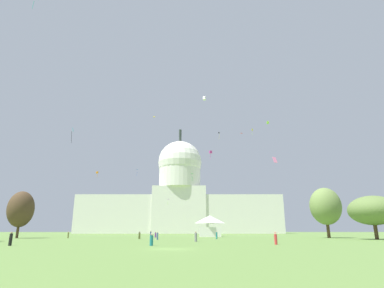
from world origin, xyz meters
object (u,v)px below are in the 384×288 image
at_px(person_red_back_left, 275,236).
at_px(kite_black_high, 218,134).
at_px(kite_yellow_high, 252,131).
at_px(person_denim_front_right, 157,236).
at_px(person_black_near_tent, 10,239).
at_px(event_tent, 209,226).
at_px(person_teal_edge_east, 151,240).
at_px(kite_cyan_mid, 72,132).
at_px(kite_lime_high, 267,123).
at_px(kite_white_high, 204,98).
at_px(kite_pink_low, 274,160).
at_px(capitol_building, 179,199).
at_px(kite_green_mid, 193,175).
at_px(person_grey_deep_crowd, 195,237).
at_px(person_olive_edge_west, 68,235).
at_px(kite_magenta_mid, 210,152).
at_px(kite_orange_mid, 97,172).
at_px(kite_gold_high, 153,118).
at_px(tree_west_mid, 20,209).
at_px(kite_blue_mid, 136,170).
at_px(person_navy_lawn_far_right, 150,234).
at_px(person_teal_front_left, 216,235).
at_px(tree_east_mid, 372,210).
at_px(person_olive_back_center, 139,236).
at_px(kite_violet_low, 167,200).
at_px(person_purple_aisle_center, 155,235).
at_px(tree_east_near, 325,206).
at_px(person_red_lawn_far_left, 275,239).

xyz_separation_m(person_red_back_left, kite_black_high, (-3.09, 96.24, 53.69)).
bearing_deg(person_red_back_left, kite_yellow_high, -0.69).
bearing_deg(person_denim_front_right, person_black_near_tent, -35.28).
bearing_deg(event_tent, person_teal_edge_east, -99.79).
bearing_deg(kite_cyan_mid, kite_lime_high, 161.35).
bearing_deg(kite_white_high, person_denim_front_right, -78.02).
height_order(person_black_near_tent, kite_pink_low, kite_pink_low).
xyz_separation_m(capitol_building, kite_yellow_high, (40.44, -46.95, 31.45)).
bearing_deg(kite_green_mid, person_grey_deep_crowd, -170.76).
relative_size(event_tent, person_grey_deep_crowd, 4.07).
height_order(person_olive_edge_west, kite_magenta_mid, kite_magenta_mid).
xyz_separation_m(kite_orange_mid, kite_gold_high, (18.78, 26.74, 33.27)).
xyz_separation_m(kite_pink_low, kite_lime_high, (13.49, 56.32, 29.29)).
relative_size(tree_west_mid, kite_blue_mid, 3.61).
bearing_deg(event_tent, person_olive_edge_west, -155.65).
bearing_deg(kite_lime_high, person_navy_lawn_far_right, -151.03).
relative_size(capitol_building, kite_orange_mid, 55.70).
bearing_deg(person_teal_front_left, kite_cyan_mid, -59.64).
distance_m(tree_east_mid, kite_green_mid, 53.52).
xyz_separation_m(kite_black_high, kite_magenta_mid, (-8.42, -56.86, -24.90)).
distance_m(kite_black_high, kite_lime_high, 44.00).
xyz_separation_m(person_olive_back_center, person_denim_front_right, (4.80, -6.57, 0.03)).
distance_m(person_olive_edge_west, person_navy_lawn_far_right, 21.95).
bearing_deg(kite_gold_high, kite_violet_low, -131.33).
distance_m(person_purple_aisle_center, person_red_back_left, 33.57).
height_order(person_grey_deep_crowd, kite_violet_low, kite_violet_low).
bearing_deg(kite_yellow_high, kite_cyan_mid, 79.11).
relative_size(person_teal_front_left, person_denim_front_right, 1.06).
xyz_separation_m(person_denim_front_right, kite_cyan_mid, (-23.73, 9.38, 25.60)).
bearing_deg(kite_pink_low, person_red_back_left, -146.93).
distance_m(tree_east_near, kite_pink_low, 22.53).
xyz_separation_m(kite_pink_low, kite_yellow_high, (12.76, 86.97, 35.54)).
relative_size(tree_east_mid, person_olive_edge_west, 6.92).
relative_size(person_red_lawn_far_left, person_navy_lawn_far_right, 0.89).
xyz_separation_m(kite_violet_low, kite_cyan_mid, (-18.34, -85.57, 9.36)).
bearing_deg(kite_gold_high, person_red_back_left, 106.52).
xyz_separation_m(tree_west_mid, kite_orange_mid, (5.31, 43.28, 17.38)).
bearing_deg(person_grey_deep_crowd, person_navy_lawn_far_right, 60.14).
distance_m(person_purple_aisle_center, kite_white_high, 68.88).
distance_m(tree_east_mid, person_red_back_left, 21.74).
distance_m(person_denim_front_right, kite_magenta_mid, 53.95).
height_order(person_teal_edge_east, kite_cyan_mid, kite_cyan_mid).
bearing_deg(event_tent, kite_magenta_mid, 84.15).
bearing_deg(person_denim_front_right, kite_gold_high, -175.83).
relative_size(capitol_building, kite_black_high, 32.37).
relative_size(kite_violet_low, kite_lime_high, 2.17).
relative_size(person_red_lawn_far_left, person_red_back_left, 0.94).
distance_m(person_olive_edge_west, kite_yellow_high, 112.30).
bearing_deg(person_navy_lawn_far_right, kite_green_mid, 81.74).
bearing_deg(kite_lime_high, tree_east_mid, -93.56).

